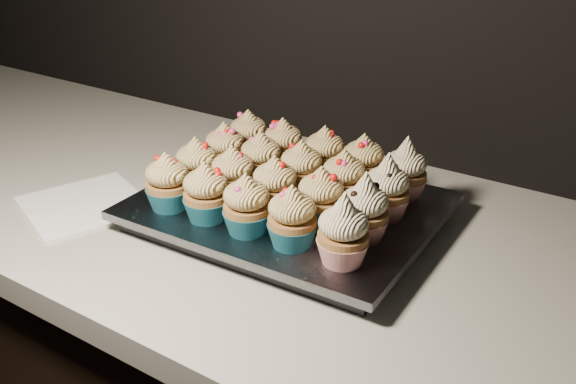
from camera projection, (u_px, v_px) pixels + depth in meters
The scene contains 24 objects.
worktop at pixel (306, 238), 0.93m from camera, with size 2.44×0.64×0.04m, color beige.
napkin at pixel (85, 205), 0.98m from camera, with size 0.17×0.17×0.00m, color white.
baking_tray at pixel (288, 216), 0.93m from camera, with size 0.38×0.29×0.02m, color black.
foil_lining at pixel (288, 206), 0.92m from camera, with size 0.41×0.32×0.01m, color silver.
cupcake_0 at pixel (168, 183), 0.89m from camera, with size 0.06×0.06×0.08m.
cupcake_1 at pixel (206, 194), 0.86m from camera, with size 0.06×0.06×0.08m.
cupcake_2 at pixel (247, 206), 0.82m from camera, with size 0.06×0.06×0.08m.
cupcake_3 at pixel (292, 219), 0.79m from camera, with size 0.06×0.06×0.08m.
cupcake_4 at pixel (343, 233), 0.76m from camera, with size 0.06×0.06×0.10m.
cupcake_5 at pixel (197, 166), 0.94m from camera, with size 0.06×0.06×0.08m.
cupcake_6 at pixel (233, 176), 0.91m from camera, with size 0.06×0.06×0.08m.
cupcake_7 at pixel (275, 187), 0.88m from camera, with size 0.06×0.06×0.08m.
cupcake_8 at pixel (321, 198), 0.84m from camera, with size 0.06×0.06×0.08m.
cupcake_9 at pixel (364, 211), 0.81m from camera, with size 0.06×0.06×0.10m.
cupcake_10 at pixel (225, 150), 0.99m from camera, with size 0.06×0.06×0.08m.
cupcake_11 at pixel (261, 160), 0.96m from camera, with size 0.06×0.06×0.08m.
cupcake_12 at pixel (301, 170), 0.93m from camera, with size 0.06×0.06×0.08m.
cupcake_13 at pixel (344, 180), 0.90m from camera, with size 0.06×0.06×0.08m.
cupcake_14 at pixel (386, 190), 0.86m from camera, with size 0.06×0.06×0.10m.
cupcake_15 at pixel (249, 137), 1.05m from camera, with size 0.06×0.06×0.08m.
cupcake_16 at pixel (283, 146), 1.01m from camera, with size 0.06×0.06×0.08m.
cupcake_17 at pixel (324, 154), 0.98m from camera, with size 0.06×0.06×0.08m.
cupcake_18 at pixel (363, 163), 0.95m from camera, with size 0.06×0.06×0.08m.
cupcake_19 at pixel (405, 171), 0.92m from camera, with size 0.06×0.06×0.10m.
Camera 1 is at (0.42, 1.01, 1.35)m, focal length 40.00 mm.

